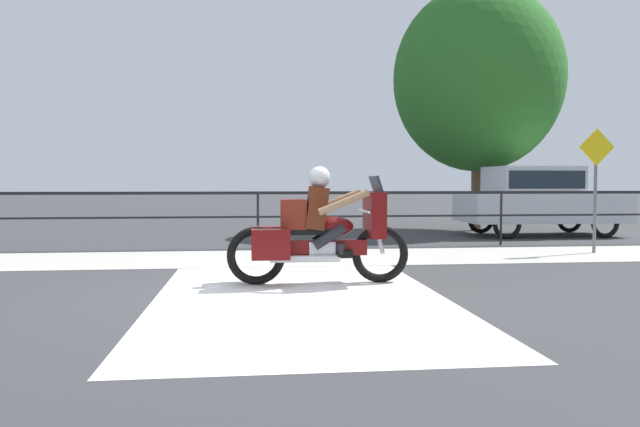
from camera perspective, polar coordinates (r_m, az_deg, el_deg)
The scene contains 8 objects.
ground_plane at distance 7.55m, azimuth -5.14°, elevation -7.25°, with size 120.00×120.00×0.00m, color #38383A.
sidewalk_band at distance 10.91m, azimuth -5.56°, elevation -4.08°, with size 44.00×2.40×0.01m, color #B7B2A8.
crosswalk_band at distance 7.37m, azimuth -1.94°, elevation -7.46°, with size 3.31×6.00×0.01m, color silver.
fence_railing at distance 12.59m, azimuth -5.70°, elevation 0.92°, with size 36.00×0.05×1.14m.
motorcycle at distance 8.12m, azimuth -0.18°, elevation -1.66°, with size 2.39×0.76×1.53m.
parked_car at distance 16.30m, azimuth 19.25°, elevation 1.45°, with size 3.90×1.80×1.71m.
street_sign at distance 12.64m, azimuth 23.91°, elevation 3.18°, with size 0.68×0.06×2.31m.
tree_behind_sign at distance 17.80m, azimuth 14.23°, elevation 11.85°, with size 4.57×4.57×6.64m.
Camera 1 is at (-0.17, -7.43, 1.33)m, focal length 35.00 mm.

